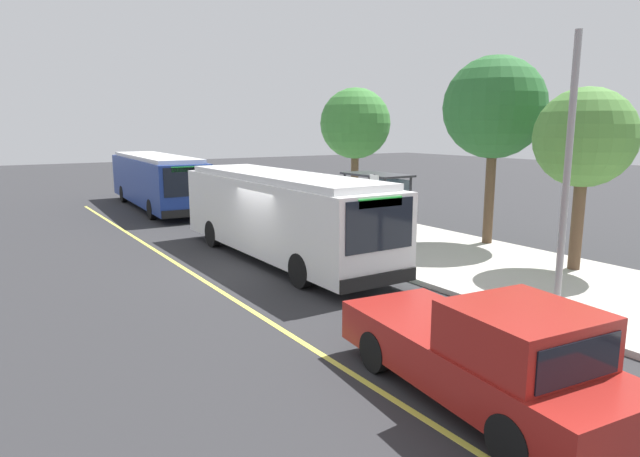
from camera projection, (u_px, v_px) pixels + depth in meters
name	position (u px, v px, depth m)	size (l,w,h in m)	color
ground_plane	(264.00, 267.00, 17.63)	(120.00, 120.00, 0.00)	#2B2B2D
sidewalk_curb	(404.00, 244.00, 20.83)	(44.00, 6.40, 0.15)	#B7B2A8
lane_stripe_center	(199.00, 277.00, 16.45)	(36.00, 0.14, 0.01)	#E0D64C
transit_bus_main	(281.00, 213.00, 18.42)	(10.69, 2.62, 2.95)	white
transit_bus_second	(156.00, 179.00, 30.31)	(12.12, 3.21, 2.95)	navy
pickup_truck	(486.00, 355.00, 8.75)	(5.58, 2.55, 1.85)	maroon
bus_shelter	(377.00, 191.00, 22.28)	(2.90, 1.60, 2.48)	#333338
waiting_bench	(374.00, 222.00, 22.34)	(1.60, 0.48, 0.95)	brown
route_sign_post	(374.00, 204.00, 17.99)	(0.44, 0.08, 2.80)	#333338
street_tree_near_shelter	(494.00, 108.00, 19.80)	(3.70, 3.70, 6.86)	brown
street_tree_upstreet	(355.00, 124.00, 25.71)	(3.31, 3.31, 6.14)	brown
street_tree_downstreet	(585.00, 139.00, 16.16)	(2.95, 2.95, 5.48)	brown
utility_pole	(567.00, 176.00, 12.42)	(0.16, 0.16, 6.40)	gray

